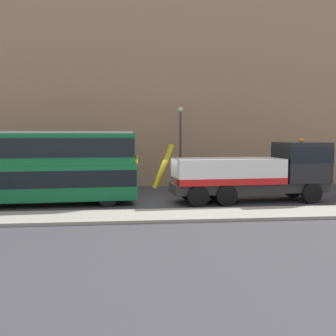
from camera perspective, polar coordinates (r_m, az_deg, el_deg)
The scene contains 6 objects.
ground_plane at distance 23.35m, azimuth -2.05°, elevation -4.84°, with size 120.00×120.00×0.00m, color #38383D.
near_kerb at distance 19.22m, azimuth -1.14°, elevation -6.68°, with size 60.00×2.80×0.15m, color gray.
building_facade at distance 31.29m, azimuth -3.18°, elevation 12.39°, with size 60.00×1.50×16.00m.
recovery_tow_truck at distance 23.99m, azimuth 12.40°, elevation -0.46°, with size 10.21×3.19×3.67m.
double_decker_bus at distance 23.18m, azimuth -18.24°, elevation 0.41°, with size 11.15×3.23×4.06m.
street_lamp at distance 29.05m, azimuth 1.76°, elevation 3.90°, with size 0.36×0.36×5.83m.
Camera 1 is at (-1.66, -22.97, 3.85)m, focal length 43.39 mm.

